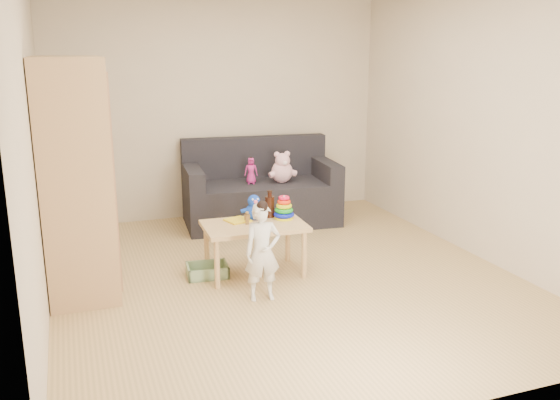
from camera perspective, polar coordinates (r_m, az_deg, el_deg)
name	(u,v)px	position (r m, az deg, el deg)	size (l,w,h in m)	color
room	(284,134)	(5.10, 0.43, 6.38)	(4.50, 4.50, 4.50)	tan
wardrobe	(75,177)	(5.21, -19.11, 2.12)	(0.54, 1.08, 1.95)	tan
sofa	(261,203)	(6.98, -1.84, -0.25)	(1.76, 0.88, 0.49)	black
play_table	(255,249)	(5.41, -2.46, -4.74)	(0.91, 0.57, 0.48)	tan
storage_bin	(207,270)	(5.46, -7.00, -6.73)	(0.37, 0.28, 0.11)	#80A376
toddler	(263,253)	(4.82, -1.69, -5.17)	(0.29, 0.20, 0.79)	silver
pink_bear	(282,169)	(6.87, 0.19, 2.97)	(0.27, 0.23, 0.31)	#FFBBCE
doll	(251,171)	(6.81, -2.80, 2.80)	(0.15, 0.10, 0.30)	#D0278C
ring_stacker	(284,210)	(5.47, 0.38, -0.94)	(0.19, 0.19, 0.22)	yellow
brown_bottle	(270,206)	(5.52, -0.99, -0.56)	(0.09, 0.09, 0.26)	black
blue_plush	(254,207)	(5.44, -2.56, -0.66)	(0.20, 0.16, 0.24)	#153DC0
wooden_figure	(247,218)	(5.30, -3.18, -1.72)	(0.05, 0.04, 0.12)	brown
yellow_book	(237,220)	(5.43, -4.11, -1.96)	(0.20, 0.20, 0.01)	yellow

